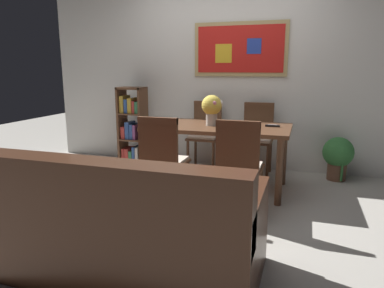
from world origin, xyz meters
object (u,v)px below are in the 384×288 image
Objects in this scene: dining_chair_far_left at (206,130)px; potted_ivy at (338,156)px; tv_remote at (273,126)px; bookshelf at (132,128)px; dining_chair_near_right at (239,161)px; leather_couch at (120,229)px; dining_chair_far_right at (257,132)px; dining_chair_near_left at (162,155)px; dining_table at (218,134)px; flower_vase at (212,107)px.

dining_chair_far_left reaches higher than potted_ivy.
bookshelf is at bearing 164.54° from tv_remote.
dining_chair_near_right is 0.83× the size of bookshelf.
leather_couch is 1.65× the size of bookshelf.
tv_remote is (0.24, -0.64, 0.19)m from dining_chair_far_right.
dining_chair_near_left is at bearing -53.75° from bookshelf.
tv_remote is at bearing -34.38° from dining_chair_far_left.
dining_table is 0.86m from dining_chair_near_left.
potted_ivy is at bearing -0.01° from dining_chair_far_left.
dining_chair_far_right and dining_chair_near_left have the same top height.
dining_chair_far_right is (0.34, 0.73, -0.09)m from dining_table.
dining_chair_far_left and dining_chair_near_right have the same top height.
leather_couch reaches higher than potted_ivy.
leather_couch is 11.52× the size of tv_remote.
bookshelf is 1.87× the size of potted_ivy.
leather_couch is 3.08× the size of potted_ivy.
bookshelf is at bearing 126.25° from dining_chair_near_left.
bookshelf is at bearing 141.67° from dining_chair_near_right.
dining_chair_near_left is (-0.01, -1.50, 0.00)m from dining_chair_far_left.
leather_couch is at bearing -116.58° from dining_chair_near_right.
dining_chair_near_right is at bearing -58.96° from flower_vase.
dining_chair_far_left is at bearing 115.41° from dining_table.
dining_chair_near_left reaches higher than dining_table.
dining_table is 1.72× the size of dining_chair_near_right.
tv_remote is (-0.74, -0.63, 0.43)m from potted_ivy.
tv_remote is (1.97, -0.54, 0.22)m from bookshelf.
potted_ivy is (0.95, 1.48, -0.23)m from dining_chair_near_right.
dining_chair_far_left reaches higher than leather_couch.
dining_chair_far_left is 0.88m from flower_vase.
dining_chair_near_right is 1.56× the size of potted_ivy.
dining_chair_near_left is at bearing -114.62° from dining_table.
dining_chair_far_left is at bearing 93.27° from leather_couch.
dining_chair_near_right is 0.95m from flower_vase.
dining_chair_far_right is 1.66m from dining_chair_near_left.
dining_table is 1.53m from bookshelf.
leather_couch is at bearing -95.82° from dining_table.
potted_ivy is at bearing 57.47° from dining_chair_near_right.
dining_chair_far_left is 1.14m from tv_remote.
potted_ivy is 1.74× the size of flower_vase.
flower_vase is at bearing 86.26° from leather_couch.
dining_table is 0.30m from flower_vase.
dining_chair_far_right is 0.83× the size of bookshelf.
dining_table is 0.81m from dining_chair_far_left.
flower_vase is at bearing -118.92° from dining_chair_far_right.
dining_chair_far_right and dining_chair_far_left have the same top height.
bookshelf is (-1.04, -0.09, -0.02)m from dining_chair_far_left.
tv_remote is (0.94, 0.86, 0.19)m from dining_chair_near_left.
flower_vase is (1.32, -0.65, 0.41)m from bookshelf.
leather_couch is (-0.53, -2.63, -0.22)m from dining_chair_far_right.
leather_couch is 2.18m from tv_remote.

